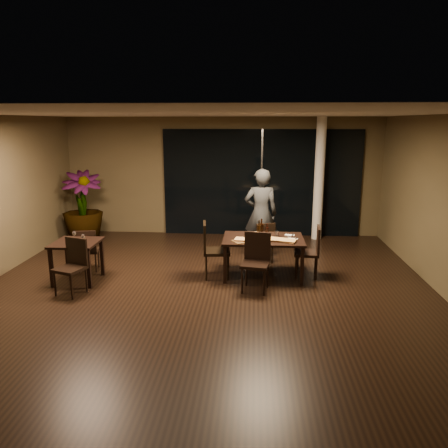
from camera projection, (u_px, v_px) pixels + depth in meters
ground at (206, 290)px, 7.63m from camera, size 8.00×8.00×0.00m
wall_back at (223, 176)px, 11.23m from camera, size 8.00×0.10×3.00m
wall_front at (147, 304)px, 3.36m from camera, size 8.00×0.10×3.00m
ceiling at (204, 112)px, 6.94m from camera, size 8.00×8.00×0.04m
window_panel at (261, 183)px, 11.11m from camera, size 5.00×0.06×2.70m
column at (319, 179)px, 10.68m from camera, size 0.24×0.24×3.00m
main_table at (263, 242)px, 8.19m from camera, size 1.50×1.00×0.75m
side_table at (77, 248)px, 7.94m from camera, size 0.80×0.80×0.75m
chair_main_far at (264, 240)px, 9.00m from camera, size 0.51×0.51×0.87m
chair_main_near at (256, 258)px, 7.58m from camera, size 0.54×0.54×1.00m
chair_main_left at (212, 247)px, 8.17m from camera, size 0.54×0.54×1.05m
chair_main_right at (311, 249)px, 8.18m from camera, size 0.49×0.49×0.98m
chair_side_far at (87, 248)px, 8.50m from camera, size 0.46×0.46×0.84m
chair_side_near at (73, 263)px, 7.42m from camera, size 0.56×0.56×0.95m
diner at (261, 214)px, 9.31m from camera, size 0.68×0.47×1.92m
potted_plant at (82, 206)px, 10.74m from camera, size 1.24×1.24×1.71m
pizza_board_left at (248, 241)px, 7.96m from camera, size 0.64×0.53×0.01m
pizza_board_right at (282, 241)px, 7.94m from camera, size 0.55×0.42×0.01m
oblong_pizza_left at (248, 240)px, 7.96m from camera, size 0.50×0.28×0.02m
oblong_pizza_right at (282, 240)px, 7.94m from camera, size 0.52×0.36×0.02m
round_pizza at (257, 234)px, 8.43m from camera, size 0.31×0.31×0.01m
bottle_a at (259, 229)px, 8.16m from camera, size 0.07×0.07×0.33m
bottle_b at (267, 231)px, 8.18m from camera, size 0.06×0.06×0.27m
bottle_c at (261, 228)px, 8.25m from camera, size 0.08×0.08×0.34m
tumbler_left at (250, 235)px, 8.23m from camera, size 0.08×0.08×0.09m
tumbler_right at (277, 234)px, 8.31m from camera, size 0.08×0.08×0.09m
napkin_near at (293, 239)px, 8.06m from camera, size 0.20×0.14×0.01m
napkin_far at (290, 235)px, 8.34m from camera, size 0.20×0.14×0.01m
wine_glass_a at (74, 236)px, 8.01m from camera, size 0.07×0.07×0.16m
wine_glass_b at (83, 239)px, 7.79m from camera, size 0.07×0.07×0.16m
side_napkin at (74, 244)px, 7.72m from camera, size 0.20×0.16×0.01m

